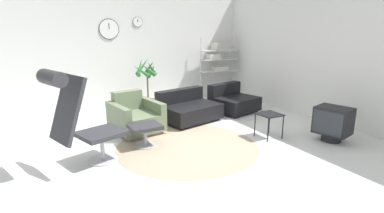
{
  "coord_description": "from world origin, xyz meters",
  "views": [
    {
      "loc": [
        -2.21,
        -4.29,
        1.86
      ],
      "look_at": [
        0.21,
        0.16,
        0.55
      ],
      "focal_mm": 28.0,
      "sensor_mm": 36.0,
      "label": 1
    }
  ],
  "objects": [
    {
      "name": "lounge_chair",
      "position": [
        -1.72,
        -0.22,
        0.78
      ],
      "size": [
        1.1,
        0.8,
        1.38
      ],
      "rotation": [
        0.0,
        0.0,
        -1.25
      ],
      "color": "#BCBCC1",
      "rests_on": "ground_plane"
    },
    {
      "name": "ground_plane",
      "position": [
        0.0,
        0.0,
        0.0
      ],
      "size": [
        12.0,
        12.0,
        0.0
      ],
      "primitive_type": "plane",
      "color": "silver"
    },
    {
      "name": "side_table",
      "position": [
        1.36,
        -0.54,
        0.38
      ],
      "size": [
        0.38,
        0.38,
        0.44
      ],
      "color": "black",
      "rests_on": "ground_plane"
    },
    {
      "name": "wall_right",
      "position": [
        3.07,
        0.0,
        1.4
      ],
      "size": [
        0.06,
        12.0,
        2.8
      ],
      "color": "silver",
      "rests_on": "ground_plane"
    },
    {
      "name": "couch_second",
      "position": [
        1.84,
        1.18,
        0.23
      ],
      "size": [
        1.09,
        1.03,
        0.63
      ],
      "rotation": [
        0.0,
        0.0,
        3.36
      ],
      "color": "black",
      "rests_on": "ground_plane"
    },
    {
      "name": "potted_plant",
      "position": [
        0.16,
        2.27,
        0.57
      ],
      "size": [
        0.6,
        0.64,
        1.23
      ],
      "color": "silver",
      "rests_on": "ground_plane"
    },
    {
      "name": "crt_television",
      "position": [
        2.2,
        -1.18,
        0.33
      ],
      "size": [
        0.56,
        0.64,
        0.59
      ],
      "rotation": [
        0.0,
        0.0,
        1.82
      ],
      "color": "black",
      "rests_on": "ground_plane"
    },
    {
      "name": "couch_low",
      "position": [
        0.6,
        1.05,
        0.23
      ],
      "size": [
        1.32,
        1.08,
        0.63
      ],
      "rotation": [
        0.0,
        0.0,
        3.36
      ],
      "color": "black",
      "rests_on": "ground_plane"
    },
    {
      "name": "ottoman",
      "position": [
        -0.68,
        0.13,
        0.27
      ],
      "size": [
        0.5,
        0.42,
        0.36
      ],
      "color": "#BCBCC1",
      "rests_on": "ground_plane"
    },
    {
      "name": "round_rug",
      "position": [
        -0.09,
        -0.24,
        0.0
      ],
      "size": [
        2.32,
        2.32,
        0.01
      ],
      "color": "tan",
      "rests_on": "ground_plane"
    },
    {
      "name": "armchair_red",
      "position": [
        -0.59,
        0.9,
        0.27
      ],
      "size": [
        0.93,
        0.98,
        0.73
      ],
      "rotation": [
        0.0,
        0.0,
        3.29
      ],
      "color": "silver",
      "rests_on": "ground_plane"
    },
    {
      "name": "shelf_unit",
      "position": [
        2.36,
        2.6,
        1.12
      ],
      "size": [
        1.07,
        0.28,
        1.65
      ],
      "color": "#BCBCC1",
      "rests_on": "ground_plane"
    },
    {
      "name": "wall_back",
      "position": [
        -0.0,
        2.93,
        1.4
      ],
      "size": [
        12.0,
        0.09,
        2.8
      ],
      "color": "silver",
      "rests_on": "ground_plane"
    }
  ]
}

